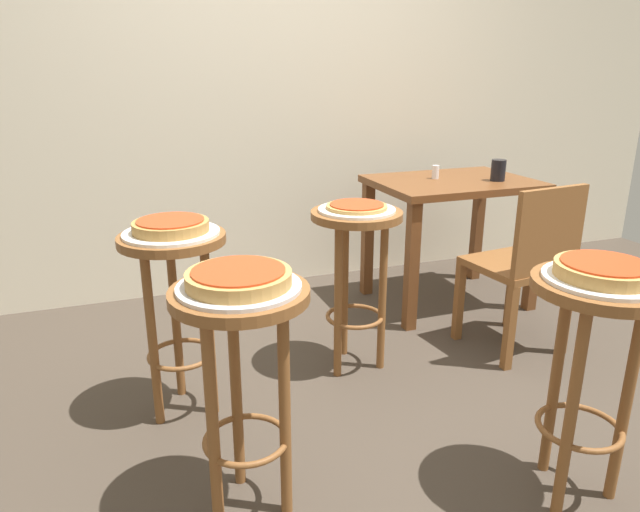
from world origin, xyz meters
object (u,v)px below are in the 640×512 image
(dining_table, at_px, (451,202))
(condiment_shaker, at_px, (435,172))
(serving_plate_leftside, at_px, (171,233))
(pizza_rear, at_px, (357,206))
(serving_plate_foreground, at_px, (603,279))
(wooden_chair, at_px, (526,263))
(serving_plate_middle, at_px, (239,287))
(pizza_leftside, at_px, (171,226))
(pizza_foreground, at_px, (605,270))
(pizza_middle, at_px, (239,278))
(stool_rear, at_px, (356,253))
(cup_near_edge, at_px, (498,170))
(stool_leftside, at_px, (175,283))
(stool_foreground, at_px, (593,340))
(stool_middle, at_px, (242,350))
(serving_plate_rear, at_px, (357,210))

(dining_table, distance_m, condiment_shaker, 0.20)
(serving_plate_leftside, bearing_deg, pizza_rear, 7.20)
(serving_plate_foreground, distance_m, wooden_chair, 1.07)
(serving_plate_middle, height_order, pizza_leftside, pizza_leftside)
(condiment_shaker, bearing_deg, wooden_chair, -84.91)
(pizza_foreground, bearing_deg, pizza_middle, 163.44)
(stool_rear, relative_size, cup_near_edge, 6.37)
(serving_plate_middle, distance_m, pizza_middle, 0.03)
(stool_leftside, xyz_separation_m, wooden_chair, (1.63, -0.04, -0.09))
(stool_foreground, relative_size, wooden_chair, 0.89)
(pizza_middle, distance_m, stool_rear, 1.04)
(serving_plate_foreground, height_order, stool_middle, serving_plate_foreground)
(stool_leftside, xyz_separation_m, cup_near_edge, (1.86, 0.53, 0.24))
(pizza_leftside, height_order, condiment_shaker, condiment_shaker)
(stool_leftside, bearing_deg, pizza_rear, 7.20)
(pizza_leftside, bearing_deg, stool_middle, -79.67)
(stool_foreground, bearing_deg, stool_leftside, 140.31)
(serving_plate_foreground, relative_size, condiment_shaker, 4.54)
(pizza_foreground, height_order, stool_middle, pizza_foreground)
(stool_leftside, bearing_deg, serving_plate_middle, -79.67)
(pizza_foreground, distance_m, pizza_middle, 1.07)
(condiment_shaker, bearing_deg, pizza_foreground, -104.30)
(serving_plate_middle, xyz_separation_m, condiment_shaker, (1.45, 1.35, 0.02))
(pizza_middle, xyz_separation_m, stool_rear, (0.69, 0.74, -0.23))
(stool_rear, bearing_deg, pizza_rear, 90.00)
(serving_plate_foreground, distance_m, stool_leftside, 1.49)
(stool_rear, height_order, cup_near_edge, cup_near_edge)
(pizza_foreground, bearing_deg, serving_plate_middle, 163.44)
(serving_plate_rear, bearing_deg, pizza_leftside, -172.80)
(pizza_middle, relative_size, stool_leftside, 0.40)
(serving_plate_rear, bearing_deg, pizza_rear, 0.00)
(stool_rear, distance_m, wooden_chair, 0.84)
(stool_rear, height_order, condiment_shaker, condiment_shaker)
(stool_middle, bearing_deg, serving_plate_middle, 180.00)
(pizza_middle, xyz_separation_m, pizza_rear, (0.69, 0.74, -0.01))
(stool_foreground, xyz_separation_m, pizza_rear, (-0.33, 1.05, 0.22))
(stool_foreground, height_order, pizza_leftside, pizza_leftside)
(pizza_leftside, height_order, pizza_rear, pizza_leftside)
(serving_plate_rear, distance_m, wooden_chair, 0.89)
(stool_foreground, relative_size, stool_leftside, 1.00)
(stool_foreground, relative_size, pizza_leftside, 2.66)
(stool_foreground, height_order, serving_plate_middle, serving_plate_middle)
(pizza_middle, bearing_deg, serving_plate_middle, 90.00)
(serving_plate_middle, distance_m, cup_near_edge, 2.10)
(serving_plate_middle, bearing_deg, serving_plate_rear, 47.22)
(pizza_foreground, bearing_deg, condiment_shaker, 75.70)
(pizza_rear, bearing_deg, cup_near_edge, 22.33)
(serving_plate_foreground, bearing_deg, condiment_shaker, 75.70)
(pizza_foreground, relative_size, stool_middle, 0.38)
(pizza_leftside, relative_size, wooden_chair, 0.33)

